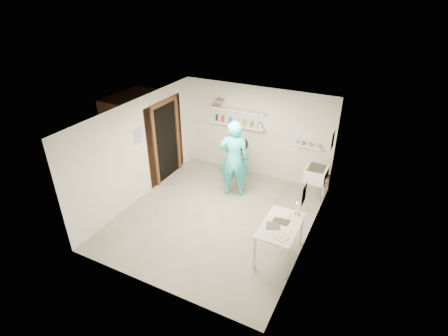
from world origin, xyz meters
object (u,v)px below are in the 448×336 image
at_px(wall_clock, 241,144).
at_px(wooden_chair, 236,162).
at_px(man, 234,159).
at_px(desk_lamp, 298,205).
at_px(belfast_sink, 316,173).
at_px(work_table, 279,240).

xyz_separation_m(wall_clock, wooden_chair, (-0.37, 0.54, -0.83)).
bearing_deg(man, desk_lamp, 125.98).
bearing_deg(wall_clock, desk_lamp, -59.58).
distance_m(belfast_sink, wooden_chair, 2.12).
bearing_deg(wall_clock, work_table, -70.61).
bearing_deg(wooden_chair, man, -76.90).
relative_size(work_table, desk_lamp, 8.00).
height_order(belfast_sink, wooden_chair, wooden_chair).
relative_size(belfast_sink, wall_clock, 1.74).
relative_size(belfast_sink, wooden_chair, 0.66).
relative_size(wooden_chair, desk_lamp, 6.58).
relative_size(wooden_chair, work_table, 0.82).
height_order(wooden_chair, work_table, wooden_chair).
xyz_separation_m(wooden_chair, desk_lamp, (2.17, -1.89, 0.50)).
bearing_deg(man, work_table, 114.30).
bearing_deg(wooden_chair, desk_lamp, -49.20).
xyz_separation_m(belfast_sink, desk_lamp, (0.07, -1.81, 0.25)).
xyz_separation_m(belfast_sink, wall_clock, (-1.73, -0.46, 0.58)).
distance_m(belfast_sink, wall_clock, 1.88).
height_order(belfast_sink, desk_lamp, desk_lamp).
height_order(belfast_sink, wall_clock, wall_clock).
distance_m(wall_clock, desk_lamp, 2.27).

